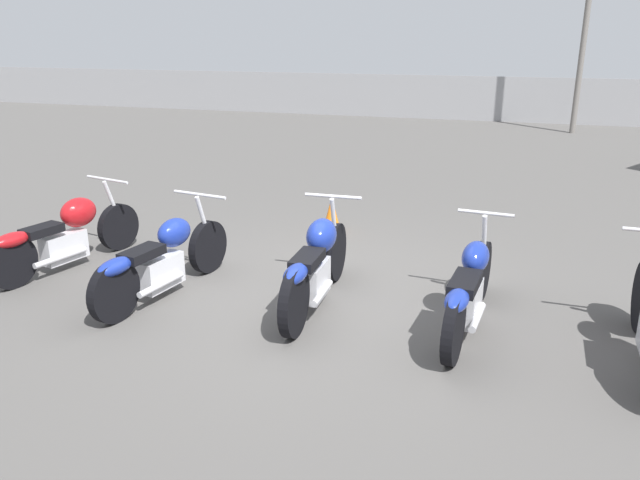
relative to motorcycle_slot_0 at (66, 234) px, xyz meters
name	(u,v)px	position (x,y,z in m)	size (l,w,h in m)	color
ground_plane	(319,298)	(3.19, 0.05, -0.43)	(60.00, 60.00, 0.00)	#514F4C
fence_back	(461,98)	(3.19, 15.36, 0.28)	(40.00, 0.04, 1.42)	gray
motorcycle_slot_0	(66,234)	(0.00, 0.00, 0.00)	(0.82, 2.13, 0.98)	black
motorcycle_slot_1	(162,260)	(1.56, -0.41, -0.01)	(0.71, 2.15, 1.00)	black
motorcycle_slot_2	(316,264)	(3.23, -0.15, 0.03)	(0.64, 2.15, 1.04)	black
motorcycle_slot_3	(469,289)	(4.79, -0.22, -0.01)	(0.57, 2.16, 1.00)	black
traffic_cone_near	(332,214)	(2.64, 2.39, -0.17)	(0.26, 0.26, 0.52)	orange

